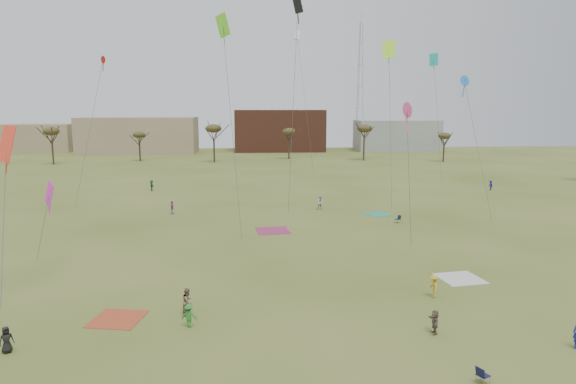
{
  "coord_description": "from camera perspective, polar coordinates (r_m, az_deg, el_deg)",
  "views": [
    {
      "loc": [
        -3.09,
        -31.83,
        12.87
      ],
      "look_at": [
        0.0,
        12.0,
        5.5
      ],
      "focal_mm": 31.7,
      "sensor_mm": 36.0,
      "label": 1
    }
  ],
  "objects": [
    {
      "name": "spectator_fore_b",
      "position": [
        33.07,
        -11.17,
        -11.95
      ],
      "size": [
        0.88,
        1.0,
        1.73
      ],
      "primitive_type": "imported",
      "rotation": [
        0.0,
        0.0,
        1.25
      ],
      "color": "#78624C",
      "rests_on": "ground"
    },
    {
      "name": "building_grey",
      "position": [
        156.12,
        12.07,
        6.24
      ],
      "size": [
        24.0,
        12.0,
        9.0
      ],
      "primitive_type": "cube",
      "color": "gray",
      "rests_on": "ground"
    },
    {
      "name": "ground",
      "position": [
        34.47,
        1.44,
        -12.41
      ],
      "size": [
        260.0,
        260.0,
        0.0
      ],
      "primitive_type": "plane",
      "color": "#485B1C",
      "rests_on": "ground"
    },
    {
      "name": "flyer_far_a",
      "position": [
        81.86,
        -15.04,
        0.72
      ],
      "size": [
        0.87,
        1.57,
        1.62
      ],
      "primitive_type": "imported",
      "rotation": [
        0.0,
        0.0,
        1.85
      ],
      "color": "#216328",
      "rests_on": "ground"
    },
    {
      "name": "blanket_cream",
      "position": [
        41.23,
        18.76,
        -9.19
      ],
      "size": [
        3.52,
        3.52,
        0.03
      ],
      "primitive_type": "cube",
      "rotation": [
        0.0,
        0.0,
        1.73
      ],
      "color": "silver",
      "rests_on": "ground"
    },
    {
      "name": "spectator_fore_c",
      "position": [
        31.2,
        16.14,
        -13.82
      ],
      "size": [
        0.53,
        1.34,
        1.41
      ],
      "primitive_type": "imported",
      "rotation": [
        0.0,
        0.0,
        4.62
      ],
      "color": "brown",
      "rests_on": "ground"
    },
    {
      "name": "flyer_far_c",
      "position": [
        85.33,
        21.77,
        0.7
      ],
      "size": [
        0.7,
        1.08,
        1.58
      ],
      "primitive_type": "imported",
      "rotation": [
        0.0,
        0.0,
        4.83
      ],
      "color": "navy",
      "rests_on": "ground"
    },
    {
      "name": "spectator_mid_e",
      "position": [
        64.43,
        3.66,
        -1.19
      ],
      "size": [
        0.95,
        0.78,
        1.83
      ],
      "primitive_type": "imported",
      "rotation": [
        0.0,
        0.0,
        6.18
      ],
      "color": "silver",
      "rests_on": "ground"
    },
    {
      "name": "camp_chair_center",
      "position": [
        27.05,
        20.99,
        -18.95
      ],
      "size": [
        0.71,
        0.69,
        0.87
      ],
      "rotation": [
        0.0,
        0.0,
        2.04
      ],
      "color": "#16173C",
      "rests_on": "ground"
    },
    {
      "name": "spectator_mid_d",
      "position": [
        63.29,
        -12.88,
        -1.7
      ],
      "size": [
        0.51,
        1.0,
        1.63
      ],
      "primitive_type": "imported",
      "rotation": [
        0.0,
        0.0,
        1.69
      ],
      "color": "purple",
      "rests_on": "ground"
    },
    {
      "name": "radio_tower",
      "position": [
        160.4,
        8.04,
        11.7
      ],
      "size": [
        1.51,
        1.72,
        41.0
      ],
      "color": "#9EA3A8",
      "rests_on": "ground"
    },
    {
      "name": "kites_aloft",
      "position": [
        67.68,
        1.59,
        16.04
      ],
      "size": [
        53.98,
        70.91,
        25.24
      ],
      "color": "#AD1712",
      "rests_on": "ground"
    },
    {
      "name": "building_tan_west",
      "position": [
        166.05,
        -26.05,
        5.5
      ],
      "size": [
        20.0,
        12.0,
        8.0
      ],
      "primitive_type": "cube",
      "color": "#937F60",
      "rests_on": "ground"
    },
    {
      "name": "camp_chair_right",
      "position": [
        58.44,
        12.21,
        -3.16
      ],
      "size": [
        0.7,
        0.67,
        0.87
      ],
      "rotation": [
        0.0,
        0.0,
        5.12
      ],
      "color": "#121634",
      "rests_on": "ground"
    },
    {
      "name": "building_brick",
      "position": [
        152.2,
        -0.99,
        6.94
      ],
      "size": [
        26.0,
        16.0,
        12.0
      ],
      "primitive_type": "cube",
      "color": "brown",
      "rests_on": "ground"
    },
    {
      "name": "blanket_olive",
      "position": [
        62.71,
        10.04,
        -2.46
      ],
      "size": [
        4.05,
        4.05,
        0.03
      ],
      "primitive_type": "cube",
      "rotation": [
        0.0,
        0.0,
        0.49
      ],
      "color": "#35926B",
      "rests_on": "ground"
    },
    {
      "name": "building_tan",
      "position": [
        150.46,
        -16.37,
        6.14
      ],
      "size": [
        32.0,
        14.0,
        10.0
      ],
      "primitive_type": "cube",
      "color": "#937F60",
      "rests_on": "ground"
    },
    {
      "name": "blanket_red",
      "position": [
        33.82,
        -18.57,
        -13.36
      ],
      "size": [
        3.44,
        3.44,
        0.03
      ],
      "primitive_type": "cube",
      "rotation": [
        0.0,
        0.0,
        2.95
      ],
      "color": "#B84424",
      "rests_on": "ground"
    },
    {
      "name": "flyer_mid_b",
      "position": [
        36.67,
        16.01,
        -10.11
      ],
      "size": [
        0.63,
        1.04,
        1.56
      ],
      "primitive_type": "imported",
      "rotation": [
        0.0,
        0.0,
        4.66
      ],
      "color": "gold",
      "rests_on": "ground"
    },
    {
      "name": "blanket_plum",
      "position": [
        53.64,
        -1.73,
        -4.36
      ],
      "size": [
        3.76,
        3.76,
        0.03
      ],
      "primitive_type": "cube",
      "rotation": [
        0.0,
        0.0,
        1.69
      ],
      "color": "#932D59",
      "rests_on": "ground"
    },
    {
      "name": "flyer_near_center",
      "position": [
        31.38,
        -11.04,
        -13.47
      ],
      "size": [
        1.0,
        0.69,
        1.42
      ],
      "primitive_type": "imported",
      "rotation": [
        0.0,
        0.0,
        2.95
      ],
      "color": "#2A7E2D",
      "rests_on": "ground"
    },
    {
      "name": "tree_line",
      "position": [
        111.1,
        -3.93,
        6.52
      ],
      "size": [
        117.44,
        49.32,
        8.91
      ],
      "color": "#3A2B1E",
      "rests_on": "ground"
    },
    {
      "name": "flyer_mid_a",
      "position": [
        31.67,
        -29.04,
        -14.28
      ],
      "size": [
        0.84,
        0.8,
        1.45
      ],
      "primitive_type": "imported",
      "rotation": [
        0.0,
        0.0,
        0.68
      ],
      "color": "black",
      "rests_on": "ground"
    }
  ]
}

